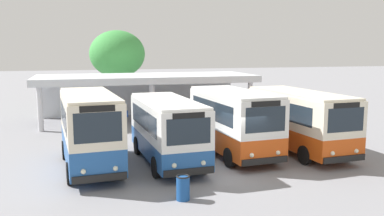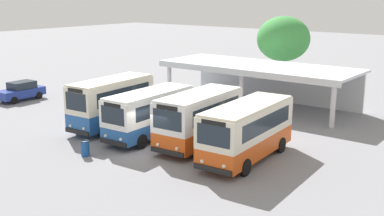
% 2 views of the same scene
% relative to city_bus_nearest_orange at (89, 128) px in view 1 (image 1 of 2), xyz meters
% --- Properties ---
extents(ground_plane, '(180.00, 180.00, 0.00)m').
position_rel_city_bus_nearest_orange_xyz_m(ground_plane, '(6.06, -2.07, -1.87)').
color(ground_plane, gray).
extents(city_bus_nearest_orange, '(2.65, 6.66, 3.40)m').
position_rel_city_bus_nearest_orange_xyz_m(city_bus_nearest_orange, '(0.00, 0.00, 0.00)').
color(city_bus_nearest_orange, black).
rests_on(city_bus_nearest_orange, ground).
extents(city_bus_second_in_row, '(2.57, 6.82, 3.02)m').
position_rel_city_bus_nearest_orange_xyz_m(city_bus_second_in_row, '(3.53, -0.05, -0.19)').
color(city_bus_second_in_row, black).
rests_on(city_bus_second_in_row, ground).
extents(city_bus_middle_cream, '(2.81, 6.68, 3.26)m').
position_rel_city_bus_nearest_orange_xyz_m(city_bus_middle_cream, '(7.06, 0.52, -0.07)').
color(city_bus_middle_cream, black).
rests_on(city_bus_middle_cream, ground).
extents(city_bus_fourth_amber, '(2.76, 7.31, 3.16)m').
position_rel_city_bus_nearest_orange_xyz_m(city_bus_fourth_amber, '(10.59, 0.19, -0.12)').
color(city_bus_fourth_amber, black).
rests_on(city_bus_fourth_amber, ground).
extents(terminal_canopy, '(16.01, 6.09, 3.40)m').
position_rel_city_bus_nearest_orange_xyz_m(terminal_canopy, '(4.47, 12.62, 0.82)').
color(terminal_canopy, silver).
rests_on(terminal_canopy, ground).
extents(waiting_chair_end_by_column, '(0.45, 0.45, 0.86)m').
position_rel_city_bus_nearest_orange_xyz_m(waiting_chair_end_by_column, '(2.76, 11.16, -1.35)').
color(waiting_chair_end_by_column, slate).
rests_on(waiting_chair_end_by_column, ground).
extents(waiting_chair_second_from_end, '(0.45, 0.45, 0.86)m').
position_rel_city_bus_nearest_orange_xyz_m(waiting_chair_second_from_end, '(3.48, 11.15, -1.35)').
color(waiting_chair_second_from_end, slate).
rests_on(waiting_chair_second_from_end, ground).
extents(waiting_chair_middle_seat, '(0.45, 0.45, 0.86)m').
position_rel_city_bus_nearest_orange_xyz_m(waiting_chair_middle_seat, '(4.20, 11.13, -1.35)').
color(waiting_chair_middle_seat, slate).
rests_on(waiting_chair_middle_seat, ground).
extents(waiting_chair_fourth_seat, '(0.45, 0.45, 0.86)m').
position_rel_city_bus_nearest_orange_xyz_m(waiting_chair_fourth_seat, '(4.92, 11.18, -1.35)').
color(waiting_chair_fourth_seat, slate).
rests_on(waiting_chair_fourth_seat, ground).
extents(roadside_tree_behind_canopy, '(4.93, 4.93, 6.98)m').
position_rel_city_bus_nearest_orange_xyz_m(roadside_tree_behind_canopy, '(3.02, 18.88, 3.01)').
color(roadside_tree_behind_canopy, brown).
rests_on(roadside_tree_behind_canopy, ground).
extents(litter_bin_apron, '(0.49, 0.49, 0.90)m').
position_rel_city_bus_nearest_orange_xyz_m(litter_bin_apron, '(3.05, -4.92, -1.41)').
color(litter_bin_apron, '#19478C').
rests_on(litter_bin_apron, ground).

